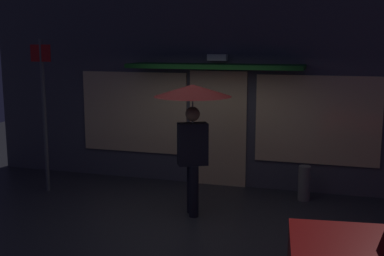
{
  "coord_description": "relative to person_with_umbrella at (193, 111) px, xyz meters",
  "views": [
    {
      "loc": [
        2.18,
        -6.74,
        2.71
      ],
      "look_at": [
        0.01,
        0.44,
        1.41
      ],
      "focal_mm": 45.8,
      "sensor_mm": 36.0,
      "label": 1
    }
  ],
  "objects": [
    {
      "name": "ground_plane",
      "position": [
        -0.02,
        -0.44,
        -1.67
      ],
      "size": [
        18.0,
        18.0,
        0.0
      ],
      "primitive_type": "plane",
      "color": "#2D2D33"
    },
    {
      "name": "building_facade",
      "position": [
        -0.02,
        1.9,
        0.27
      ],
      "size": [
        9.61,
        1.0,
        3.92
      ],
      "color": "#4C4C56",
      "rests_on": "ground"
    },
    {
      "name": "person_with_umbrella",
      "position": [
        0.0,
        0.0,
        0.0
      ],
      "size": [
        1.2,
        1.2,
        2.09
      ],
      "rotation": [
        0.0,
        0.0,
        0.48
      ],
      "color": "black",
      "rests_on": "ground"
    },
    {
      "name": "street_sign_post",
      "position": [
        -2.94,
        0.43,
        -0.11
      ],
      "size": [
        0.4,
        0.07,
        2.79
      ],
      "color": "#595B60",
      "rests_on": "ground"
    },
    {
      "name": "sidewalk_bollard",
      "position": [
        1.65,
        1.25,
        -1.37
      ],
      "size": [
        0.21,
        0.21,
        0.61
      ],
      "primitive_type": "cylinder",
      "color": "slate",
      "rests_on": "ground"
    }
  ]
}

